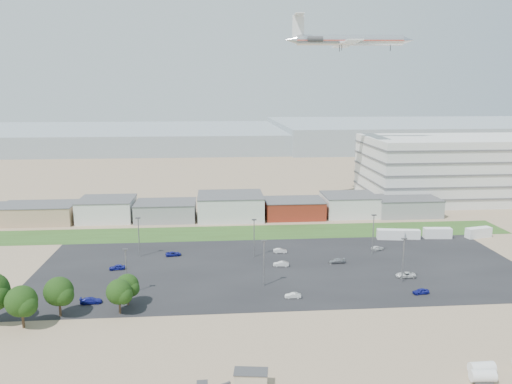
{
  "coord_description": "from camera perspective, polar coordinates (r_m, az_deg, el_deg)",
  "views": [
    {
      "loc": [
        -10.92,
        -96.69,
        43.27
      ],
      "look_at": [
        -1.15,
        22.0,
        18.95
      ],
      "focal_mm": 35.0,
      "sensor_mm": 36.0,
      "label": 1
    }
  ],
  "objects": [
    {
      "name": "parked_car_5",
      "position": [
        128.5,
        -15.59,
        -8.27
      ],
      "size": [
        4.01,
        2.04,
        1.31
      ],
      "primitive_type": "imported",
      "rotation": [
        0.0,
        0.0,
        -1.44
      ],
      "color": "navy",
      "rests_on": "ground"
    },
    {
      "name": "parked_car_0",
      "position": [
        124.2,
        16.72,
        -9.05
      ],
      "size": [
        4.74,
        2.5,
        1.27
      ],
      "primitive_type": "imported",
      "rotation": [
        0.0,
        0.0,
        -1.66
      ],
      "color": "silver",
      "rests_on": "ground"
    },
    {
      "name": "box_trailer_a",
      "position": [
        153.39,
        15.11,
        -4.69
      ],
      "size": [
        8.04,
        3.57,
        2.91
      ],
      "primitive_type": null,
      "rotation": [
        0.0,
        0.0,
        -0.15
      ],
      "color": "silver",
      "rests_on": "ground"
    },
    {
      "name": "parked_car_2",
      "position": [
        115.67,
        18.32,
        -10.72
      ],
      "size": [
        3.73,
        1.88,
        1.22
      ],
      "primitive_type": "imported",
      "rotation": [
        0.0,
        0.0,
        -1.44
      ],
      "color": "navy",
      "rests_on": "ground"
    },
    {
      "name": "tree_mid",
      "position": [
        105.67,
        -21.61,
        -10.83
      ],
      "size": [
        6.02,
        6.02,
        9.03
      ],
      "primitive_type": null,
      "color": "black",
      "rests_on": "ground"
    },
    {
      "name": "parked_car_7",
      "position": [
        126.31,
        2.88,
        -8.2
      ],
      "size": [
        3.97,
        1.73,
        1.27
      ],
      "primitive_type": "imported",
      "rotation": [
        0.0,
        0.0,
        -1.67
      ],
      "color": "silver",
      "rests_on": "ground"
    },
    {
      "name": "portable_shed",
      "position": [
        78.98,
        -0.58,
        -20.58
      ],
      "size": [
        5.36,
        3.28,
        2.55
      ],
      "primitive_type": null,
      "rotation": [
        0.0,
        0.0,
        -0.13
      ],
      "color": "#BEAD8F",
      "rests_on": "ground"
    },
    {
      "name": "lightpole_front_l",
      "position": [
        111.78,
        -14.6,
        -8.82
      ],
      "size": [
        1.2,
        0.5,
        10.19
      ],
      "primitive_type": null,
      "color": "slate",
      "rests_on": "ground"
    },
    {
      "name": "parking_garage",
      "position": [
        218.81,
        22.84,
        2.55
      ],
      "size": [
        80.0,
        40.0,
        25.0
      ],
      "primitive_type": "cube",
      "color": "silver",
      "rests_on": "ground"
    },
    {
      "name": "parked_car_12",
      "position": [
        130.02,
        9.21,
        -7.77
      ],
      "size": [
        4.23,
        1.87,
        1.21
      ],
      "primitive_type": "imported",
      "rotation": [
        0.0,
        0.0,
        -1.53
      ],
      "color": "#A5A5AA",
      "rests_on": "ground"
    },
    {
      "name": "lightpole_back_l",
      "position": [
        135.4,
        -13.24,
        -5.05
      ],
      "size": [
        1.25,
        0.52,
        10.66
      ],
      "primitive_type": null,
      "color": "slate",
      "rests_on": "ground"
    },
    {
      "name": "hills_backdrop",
      "position": [
        416.64,
        2.35,
        6.19
      ],
      "size": [
        700.0,
        200.0,
        9.0
      ],
      "primitive_type": null,
      "color": "gray",
      "rests_on": "ground"
    },
    {
      "name": "storage_tank_sw",
      "position": [
        87.02,
        24.5,
        -18.56
      ],
      "size": [
        3.81,
        2.07,
        2.22
      ],
      "primitive_type": null,
      "rotation": [
        0.0,
        0.0,
        -0.06
      ],
      "color": "silver",
      "rests_on": "ground"
    },
    {
      "name": "tree_right",
      "position": [
        103.36,
        -15.38,
        -11.22
      ],
      "size": [
        5.35,
        5.35,
        8.02
      ],
      "primitive_type": null,
      "color": "black",
      "rests_on": "ground"
    },
    {
      "name": "box_trailer_c",
      "position": [
        158.78,
        20.03,
        -4.42
      ],
      "size": [
        8.26,
        3.17,
        3.03
      ],
      "primitive_type": null,
      "rotation": [
        0.0,
        0.0,
        -0.08
      ],
      "color": "silver",
      "rests_on": "ground"
    },
    {
      "name": "ground",
      "position": [
        106.5,
        1.63,
        -12.44
      ],
      "size": [
        700.0,
        700.0,
        0.0
      ],
      "primitive_type": "plane",
      "color": "#8A7158",
      "rests_on": "ground"
    },
    {
      "name": "lightpole_front_m",
      "position": [
        112.68,
        0.91,
        -8.14
      ],
      "size": [
        1.25,
        0.52,
        10.66
      ],
      "primitive_type": null,
      "color": "slate",
      "rests_on": "ground"
    },
    {
      "name": "parked_car_10",
      "position": [
        110.88,
        -18.33,
        -11.69
      ],
      "size": [
        4.56,
        2.13,
        1.29
      ],
      "primitive_type": "imported",
      "rotation": [
        0.0,
        0.0,
        1.64
      ],
      "color": "navy",
      "rests_on": "ground"
    },
    {
      "name": "parked_car_13",
      "position": [
        108.35,
        4.24,
        -11.71
      ],
      "size": [
        3.47,
        1.35,
        1.13
      ],
      "primitive_type": "imported",
      "rotation": [
        0.0,
        0.0,
        -1.62
      ],
      "color": "silver",
      "rests_on": "ground"
    },
    {
      "name": "airliner",
      "position": [
        192.8,
        10.66,
        16.7
      ],
      "size": [
        49.34,
        35.27,
        13.99
      ],
      "primitive_type": null,
      "rotation": [
        0.0,
        0.0,
        -0.06
      ],
      "color": "silver"
    },
    {
      "name": "tree_left",
      "position": [
        103.44,
        -25.22,
        -11.55
      ],
      "size": [
        6.18,
        6.18,
        9.26
      ],
      "primitive_type": null,
      "color": "black",
      "rests_on": "ground"
    },
    {
      "name": "lightpole_back_r",
      "position": [
        137.46,
        13.24,
        -4.74
      ],
      "size": [
        1.28,
        0.54,
        10.92
      ],
      "primitive_type": null,
      "color": "slate",
      "rests_on": "ground"
    },
    {
      "name": "parked_car_9",
      "position": [
        135.57,
        -9.43,
        -6.98
      ],
      "size": [
        4.33,
        2.44,
        1.14
      ],
      "primitive_type": "imported",
      "rotation": [
        0.0,
        0.0,
        1.71
      ],
      "color": "navy",
      "rests_on": "ground"
    },
    {
      "name": "storage_tank_nw",
      "position": [
        88.93,
        24.41,
        -17.84
      ],
      "size": [
        3.9,
        2.04,
        2.31
      ],
      "primitive_type": null,
      "rotation": [
        0.0,
        0.0,
        0.03
      ],
      "color": "silver",
      "rests_on": "ground"
    },
    {
      "name": "parked_car_11",
      "position": [
        136.38,
        2.78,
        -6.7
      ],
      "size": [
        3.76,
        1.6,
        1.21
      ],
      "primitive_type": "imported",
      "rotation": [
        0.0,
        0.0,
        1.48
      ],
      "color": "silver",
      "rests_on": "ground"
    },
    {
      "name": "parked_car_8",
      "position": [
        142.47,
        13.71,
        -6.23
      ],
      "size": [
        3.63,
        1.86,
        1.18
      ],
      "primitive_type": "imported",
      "rotation": [
        0.0,
        0.0,
        1.71
      ],
      "color": "silver",
      "rests_on": "ground"
    },
    {
      "name": "tree_near",
      "position": [
        106.85,
        -14.49,
        -10.55
      ],
      "size": [
        5.02,
        5.02,
        7.52
      ],
      "primitive_type": null,
      "color": "black",
      "rests_on": "ground"
    },
    {
      "name": "lightpole_back_m",
      "position": [
        131.68,
        -0.22,
        -5.3
      ],
      "size": [
        1.21,
        0.5,
        10.26
      ],
      "primitive_type": null,
      "color": "slate",
      "rests_on": "ground"
    },
    {
      "name": "box_trailer_d",
      "position": [
        164.02,
        24.08,
        -4.25
      ],
      "size": [
        8.33,
        4.23,
        2.99
      ],
      "primitive_type": null,
      "rotation": [
        0.0,
        0.0,
        0.23
      ],
      "color": "silver",
      "rests_on": "ground"
    },
    {
      "name": "lightpole_front_r",
      "position": [
        119.71,
        16.45,
        -7.48
      ],
      "size": [
        1.23,
        0.51,
        10.44
      ],
      "primitive_type": null,
      "color": "slate",
      "rests_on": "ground"
    },
    {
      "name": "grass_strip",
      "position": [
        155.24,
        -0.49,
        -4.64
      ],
      "size": [
        160.0,
        16.0,
        0.02
      ],
      "primitive_type": "cube",
      "color": "#2D491B",
      "rests_on": "ground"
    },
    {
      "name": "building_row",
      "position": [
        172.34,
        -6.61,
        -1.71
      ],
      "size": [
        170.0,
        20.0,
        8.0
      ],
      "primitive_type": null,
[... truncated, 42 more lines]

